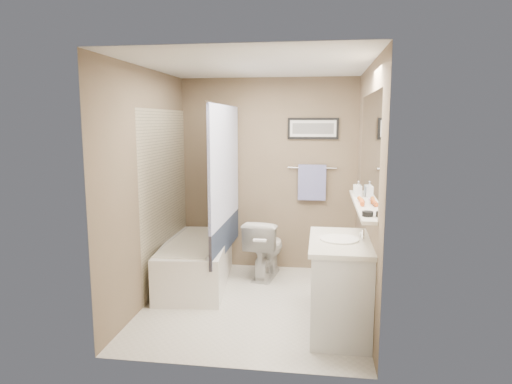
# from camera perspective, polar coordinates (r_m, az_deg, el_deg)

# --- Properties ---
(ground) EXTENTS (2.50, 2.50, 0.00)m
(ground) POSITION_cam_1_polar(r_m,az_deg,el_deg) (4.85, -0.26, -13.82)
(ground) COLOR silver
(ground) RESTS_ON ground
(ceiling) EXTENTS (2.20, 2.50, 0.04)m
(ceiling) POSITION_cam_1_polar(r_m,az_deg,el_deg) (4.51, -0.28, 15.34)
(ceiling) COLOR silver
(ceiling) RESTS_ON wall_back
(wall_back) EXTENTS (2.20, 0.04, 2.40)m
(wall_back) POSITION_cam_1_polar(r_m,az_deg,el_deg) (5.74, 1.53, 2.15)
(wall_back) COLOR brown
(wall_back) RESTS_ON ground
(wall_front) EXTENTS (2.20, 0.04, 2.40)m
(wall_front) POSITION_cam_1_polar(r_m,az_deg,el_deg) (3.33, -3.36, -2.78)
(wall_front) COLOR brown
(wall_front) RESTS_ON ground
(wall_left) EXTENTS (0.04, 2.50, 2.40)m
(wall_left) POSITION_cam_1_polar(r_m,az_deg,el_deg) (4.80, -13.12, 0.60)
(wall_left) COLOR brown
(wall_left) RESTS_ON ground
(wall_right) EXTENTS (0.04, 2.50, 2.40)m
(wall_right) POSITION_cam_1_polar(r_m,az_deg,el_deg) (4.50, 13.46, 0.04)
(wall_right) COLOR brown
(wall_right) RESTS_ON ground
(tile_surround) EXTENTS (0.02, 1.55, 2.00)m
(tile_surround) POSITION_cam_1_polar(r_m,az_deg,el_deg) (5.30, -11.22, -0.76)
(tile_surround) COLOR tan
(tile_surround) RESTS_ON wall_left
(curtain_rod) EXTENTS (0.02, 1.55, 0.02)m
(curtain_rod) POSITION_cam_1_polar(r_m,az_deg,el_deg) (5.04, -4.01, 10.87)
(curtain_rod) COLOR silver
(curtain_rod) RESTS_ON wall_left
(curtain_upper) EXTENTS (0.03, 1.45, 1.28)m
(curtain_upper) POSITION_cam_1_polar(r_m,az_deg,el_deg) (5.06, -3.93, 3.50)
(curtain_upper) COLOR white
(curtain_upper) RESTS_ON curtain_rod
(curtain_lower) EXTENTS (0.03, 1.45, 0.36)m
(curtain_lower) POSITION_cam_1_polar(r_m,az_deg,el_deg) (5.20, -3.83, -5.52)
(curtain_lower) COLOR #253046
(curtain_lower) RESTS_ON curtain_rod
(mirror) EXTENTS (0.02, 1.60, 1.00)m
(mirror) POSITION_cam_1_polar(r_m,az_deg,el_deg) (4.31, 13.98, 5.25)
(mirror) COLOR silver
(mirror) RESTS_ON wall_right
(shelf) EXTENTS (0.12, 1.60, 0.03)m
(shelf) POSITION_cam_1_polar(r_m,az_deg,el_deg) (4.37, 13.01, -1.55)
(shelf) COLOR silver
(shelf) RESTS_ON wall_right
(towel_bar) EXTENTS (0.60, 0.02, 0.02)m
(towel_bar) POSITION_cam_1_polar(r_m,az_deg,el_deg) (5.67, 7.05, 3.02)
(towel_bar) COLOR silver
(towel_bar) RESTS_ON wall_back
(towel) EXTENTS (0.34, 0.05, 0.44)m
(towel) POSITION_cam_1_polar(r_m,az_deg,el_deg) (5.68, 7.01, 1.19)
(towel) COLOR #9CA2E4
(towel) RESTS_ON towel_bar
(art_frame) EXTENTS (0.62, 0.02, 0.26)m
(art_frame) POSITION_cam_1_polar(r_m,az_deg,el_deg) (5.66, 7.14, 7.88)
(art_frame) COLOR black
(art_frame) RESTS_ON wall_back
(art_mat) EXTENTS (0.56, 0.00, 0.20)m
(art_mat) POSITION_cam_1_polar(r_m,az_deg,el_deg) (5.65, 7.14, 7.87)
(art_mat) COLOR white
(art_mat) RESTS_ON art_frame
(art_image) EXTENTS (0.50, 0.00, 0.13)m
(art_image) POSITION_cam_1_polar(r_m,az_deg,el_deg) (5.65, 7.14, 7.87)
(art_image) COLOR #595959
(art_image) RESTS_ON art_mat
(door) EXTENTS (0.80, 0.02, 2.00)m
(door) POSITION_cam_1_polar(r_m,az_deg,el_deg) (3.31, 6.07, -6.48)
(door) COLOR silver
(door) RESTS_ON wall_front
(door_handle) EXTENTS (0.10, 0.02, 0.02)m
(door_handle) POSITION_cam_1_polar(r_m,az_deg,el_deg) (3.38, 0.48, -6.08)
(door_handle) COLOR silver
(door_handle) RESTS_ON door
(bathtub) EXTENTS (0.85, 1.57, 0.50)m
(bathtub) POSITION_cam_1_polar(r_m,az_deg,el_deg) (5.38, -7.47, -8.74)
(bathtub) COLOR white
(bathtub) RESTS_ON ground
(tub_rim) EXTENTS (0.56, 1.36, 0.02)m
(tub_rim) POSITION_cam_1_polar(r_m,az_deg,el_deg) (5.31, -7.52, -6.17)
(tub_rim) COLOR white
(tub_rim) RESTS_ON bathtub
(toilet) EXTENTS (0.49, 0.75, 0.71)m
(toilet) POSITION_cam_1_polar(r_m,az_deg,el_deg) (5.55, 1.17, -6.96)
(toilet) COLOR silver
(toilet) RESTS_ON ground
(vanity) EXTENTS (0.51, 0.90, 0.80)m
(vanity) POSITION_cam_1_polar(r_m,az_deg,el_deg) (4.22, 10.49, -11.71)
(vanity) COLOR silver
(vanity) RESTS_ON ground
(countertop) EXTENTS (0.54, 0.96, 0.04)m
(countertop) POSITION_cam_1_polar(r_m,az_deg,el_deg) (4.09, 10.52, -6.19)
(countertop) COLOR beige
(countertop) RESTS_ON vanity
(sink_basin) EXTENTS (0.34, 0.34, 0.01)m
(sink_basin) POSITION_cam_1_polar(r_m,az_deg,el_deg) (4.08, 10.39, -5.81)
(sink_basin) COLOR white
(sink_basin) RESTS_ON countertop
(faucet_spout) EXTENTS (0.02, 0.02, 0.10)m
(faucet_spout) POSITION_cam_1_polar(r_m,az_deg,el_deg) (4.09, 13.22, -5.28)
(faucet_spout) COLOR white
(faucet_spout) RESTS_ON countertop
(faucet_knob) EXTENTS (0.05, 0.05, 0.05)m
(faucet_knob) POSITION_cam_1_polar(r_m,az_deg,el_deg) (4.19, 13.09, -5.22)
(faucet_knob) COLOR silver
(faucet_knob) RESTS_ON countertop
(candle_bowl_near) EXTENTS (0.09, 0.09, 0.04)m
(candle_bowl_near) POSITION_cam_1_polar(r_m,az_deg,el_deg) (3.77, 13.77, -2.66)
(candle_bowl_near) COLOR black
(candle_bowl_near) RESTS_ON shelf
(hair_brush_front) EXTENTS (0.05, 0.22, 0.04)m
(hair_brush_front) POSITION_cam_1_polar(r_m,az_deg,el_deg) (4.28, 13.11, -1.26)
(hair_brush_front) COLOR #D6551E
(hair_brush_front) RESTS_ON shelf
(hair_brush_back) EXTENTS (0.05, 0.22, 0.04)m
(hair_brush_back) POSITION_cam_1_polar(r_m,az_deg,el_deg) (4.40, 12.98, -0.98)
(hair_brush_back) COLOR #BF5D1B
(hair_brush_back) RESTS_ON shelf
(pink_comb) EXTENTS (0.04, 0.16, 0.01)m
(pink_comb) POSITION_cam_1_polar(r_m,az_deg,el_deg) (4.51, 12.85, -0.96)
(pink_comb) COLOR pink
(pink_comb) RESTS_ON shelf
(glass_jar) EXTENTS (0.08, 0.08, 0.10)m
(glass_jar) POSITION_cam_1_polar(r_m,az_deg,el_deg) (4.88, 12.52, 0.33)
(glass_jar) COLOR white
(glass_jar) RESTS_ON shelf
(soap_bottle) EXTENTS (0.07, 0.08, 0.16)m
(soap_bottle) POSITION_cam_1_polar(r_m,az_deg,el_deg) (4.73, 12.67, 0.40)
(soap_bottle) COLOR #999999
(soap_bottle) RESTS_ON shelf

